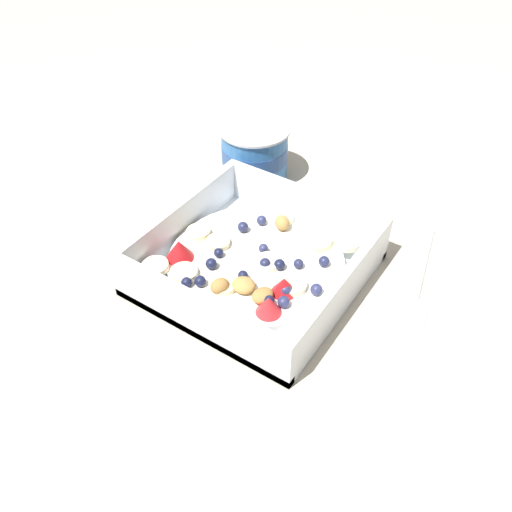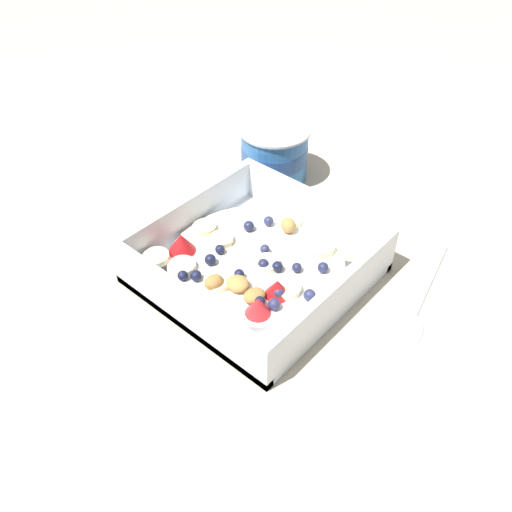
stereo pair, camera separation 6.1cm
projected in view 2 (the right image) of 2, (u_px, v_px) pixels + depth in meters
The scene contains 4 objects.
ground_plane at pixel (275, 275), 0.63m from camera, with size 2.40×2.40×0.00m, color beige.
fruit_bowl at pixel (255, 264), 0.62m from camera, with size 0.22×0.22×0.06m.
spoon at pixel (416, 311), 0.58m from camera, with size 0.06×0.17×0.01m.
yogurt_cup at pixel (274, 153), 0.75m from camera, with size 0.10×0.10×0.08m.
Camera 2 is at (0.28, -0.35, 0.44)m, focal length 38.29 mm.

